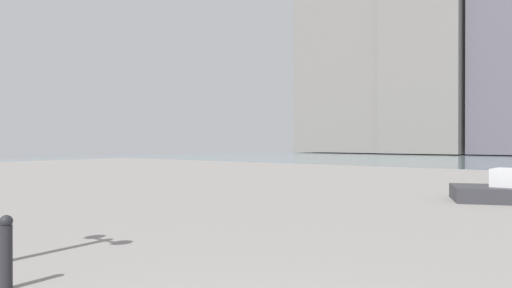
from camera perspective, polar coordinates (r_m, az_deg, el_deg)
building_annex at (r=71.67m, az=20.56°, el=10.98°), size 10.21×15.33×31.77m
building_highrise at (r=74.13m, az=11.98°, el=8.95°), size 15.44×11.21×25.41m
bollard_near at (r=5.64m, az=-27.53°, el=-11.14°), size 0.13×0.13×0.76m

